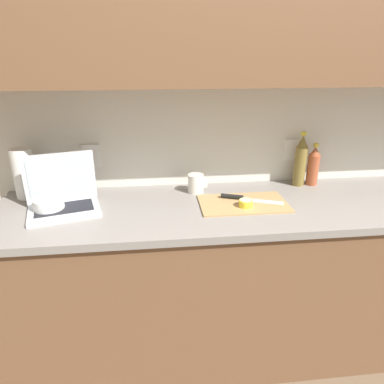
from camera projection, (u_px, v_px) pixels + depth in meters
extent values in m
plane|color=brown|center=(248.00, 342.00, 1.99)|extent=(12.00, 12.00, 0.00)
cube|color=silver|center=(247.00, 106.00, 1.81)|extent=(5.20, 0.06, 2.60)
cube|color=white|center=(91.00, 156.00, 1.78)|extent=(0.09, 0.01, 0.12)
cube|color=white|center=(292.00, 150.00, 1.89)|extent=(0.09, 0.01, 0.12)
cube|color=brown|center=(253.00, 281.00, 1.83)|extent=(2.46, 0.57, 0.85)
cube|color=gray|center=(259.00, 206.00, 1.67)|extent=(2.54, 0.60, 0.03)
cube|color=silver|center=(65.00, 210.00, 1.56)|extent=(0.36, 0.31, 0.02)
cube|color=black|center=(64.00, 208.00, 1.56)|extent=(0.28, 0.20, 0.00)
cube|color=silver|center=(60.00, 177.00, 1.62)|extent=(0.31, 0.09, 0.24)
cube|color=silver|center=(60.00, 178.00, 1.61)|extent=(0.27, 0.08, 0.20)
cube|color=tan|center=(243.00, 203.00, 1.65)|extent=(0.42, 0.25, 0.01)
cube|color=silver|center=(263.00, 201.00, 1.66)|extent=(0.19, 0.10, 0.00)
cylinder|color=black|center=(232.00, 197.00, 1.69)|extent=(0.11, 0.06, 0.02)
cylinder|color=yellow|center=(246.00, 203.00, 1.60)|extent=(0.06, 0.06, 0.03)
cylinder|color=#F4EAA3|center=(246.00, 200.00, 1.59)|extent=(0.06, 0.06, 0.00)
cylinder|color=#A34C2D|center=(313.00, 170.00, 1.87)|extent=(0.06, 0.06, 0.17)
cone|color=#A34C2D|center=(315.00, 151.00, 1.83)|extent=(0.06, 0.06, 0.05)
cylinder|color=gold|center=(316.00, 145.00, 1.82)|extent=(0.03, 0.03, 0.02)
cylinder|color=olive|center=(300.00, 166.00, 1.85)|extent=(0.06, 0.06, 0.21)
cone|color=olive|center=(303.00, 141.00, 1.80)|extent=(0.06, 0.06, 0.06)
cylinder|color=gold|center=(304.00, 134.00, 1.78)|extent=(0.03, 0.03, 0.02)
cylinder|color=silver|center=(196.00, 183.00, 1.77)|extent=(0.08, 0.08, 0.10)
cube|color=silver|center=(205.00, 182.00, 1.78)|extent=(0.02, 0.01, 0.05)
cylinder|color=white|center=(49.00, 205.00, 1.55)|extent=(0.13, 0.13, 0.07)
cylinder|color=white|center=(24.00, 174.00, 1.69)|extent=(0.10, 0.10, 0.25)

